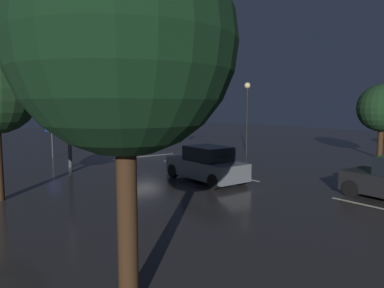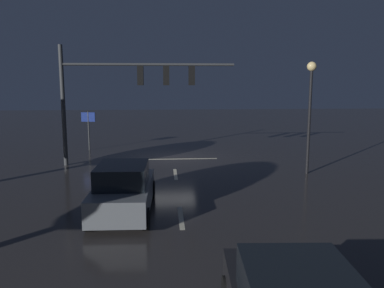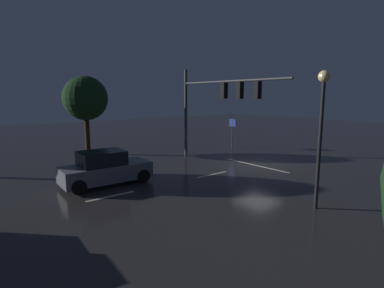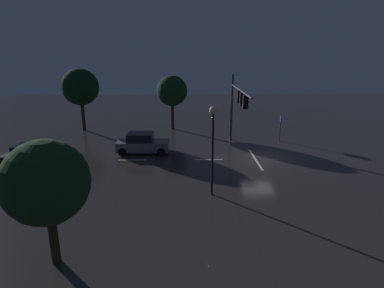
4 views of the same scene
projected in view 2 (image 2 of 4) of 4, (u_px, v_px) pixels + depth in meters
ground_plane at (173, 158)px, 22.52m from camera, size 80.00×80.00×0.00m
traffic_signal_assembly at (128, 84)px, 20.23m from camera, size 9.04×0.47×6.25m
lane_dash_far at (175, 174)px, 18.58m from camera, size 0.16×2.20×0.01m
lane_dash_mid at (181, 217)px, 12.67m from camera, size 0.16×2.20×0.01m
stop_bar at (174, 159)px, 22.24m from camera, size 5.00×0.16×0.01m
car_approaching at (123, 190)px, 12.97m from camera, size 2.01×4.41×1.70m
street_lamp_left_kerb at (310, 97)px, 18.19m from camera, size 0.44×0.44×5.30m
route_sign at (88, 122)px, 24.95m from camera, size 0.90×0.22×2.49m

